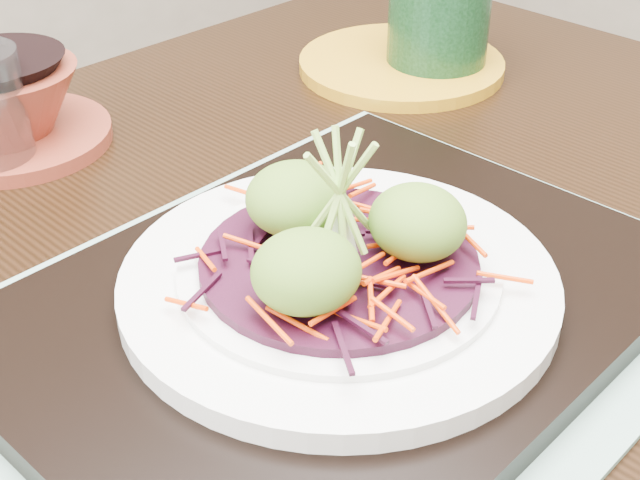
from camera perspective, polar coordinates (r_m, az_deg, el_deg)
dining_table at (r=0.72m, az=-4.29°, el=-9.04°), size 1.37×1.01×0.79m
placemat at (r=0.60m, az=1.16°, el=-5.04°), size 0.57×0.47×0.00m
serving_tray at (r=0.60m, az=1.17°, el=-4.13°), size 0.49×0.40×0.02m
white_plate at (r=0.58m, az=1.19°, el=-2.61°), size 0.29×0.29×0.02m
cabbage_bed at (r=0.58m, az=1.21°, el=-1.44°), size 0.18×0.18×0.01m
carrot_julienne at (r=0.57m, az=1.22°, el=-0.71°), size 0.22×0.22×0.01m
guacamole_scoops at (r=0.56m, az=1.29°, el=0.67°), size 0.16×0.14×0.05m
scallion_garnish at (r=0.55m, az=1.27°, el=2.63°), size 0.07×0.07×0.10m
terracotta_bowl_set at (r=0.86m, az=-19.25°, el=7.84°), size 0.18×0.18×0.07m
yellow_plate at (r=0.98m, az=5.22°, el=11.12°), size 0.30×0.30×0.01m
green_jar at (r=0.97m, az=7.63°, el=14.06°), size 0.11×0.11×0.12m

